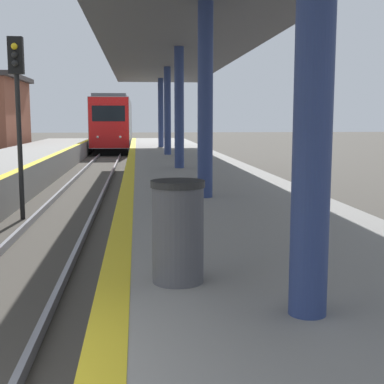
% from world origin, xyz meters
% --- Properties ---
extents(train, '(2.76, 18.80, 4.29)m').
position_xyz_m(train, '(0.00, 43.24, 2.18)').
color(train, black).
rests_on(train, ground).
extents(signal_mid, '(0.36, 0.31, 4.54)m').
position_xyz_m(signal_mid, '(-1.06, 11.11, 3.17)').
color(signal_mid, black).
rests_on(signal_mid, ground).
extents(station_canopy, '(4.71, 31.48, 3.86)m').
position_xyz_m(station_canopy, '(3.18, 13.76, 4.71)').
color(station_canopy, navy).
rests_on(station_canopy, platform_right).
extents(trash_bin, '(0.50, 0.50, 0.95)m').
position_xyz_m(trash_bin, '(2.24, 2.11, 1.52)').
color(trash_bin, '#4C4C51').
rests_on(trash_bin, platform_right).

